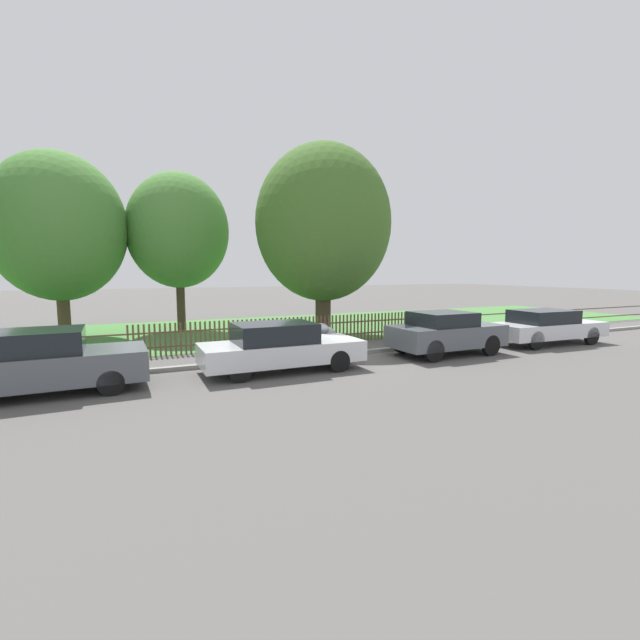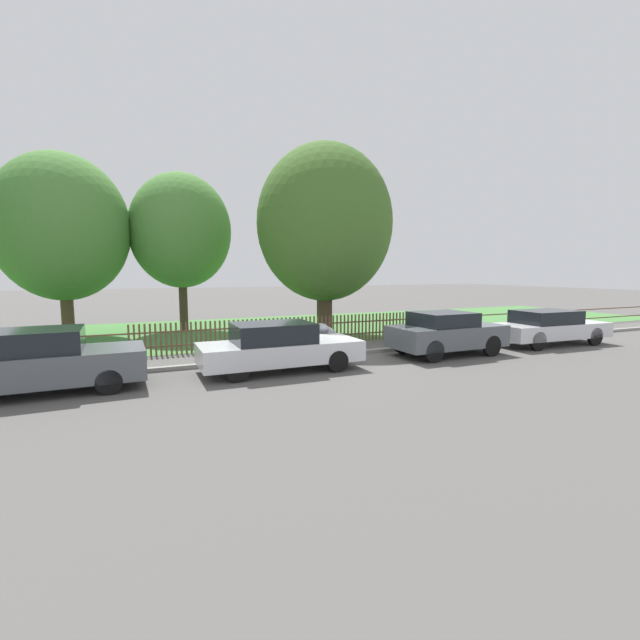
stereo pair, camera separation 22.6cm
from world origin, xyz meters
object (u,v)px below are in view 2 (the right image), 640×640
(parked_car_black_saloon, at_px, (279,347))
(covered_motorcycle, at_px, (309,335))
(tree_behind_motorcycle, at_px, (62,228))
(parked_car_silver_hatchback, at_px, (42,361))
(tree_mid_park, at_px, (181,231))
(tree_far_left, at_px, (325,224))
(parked_car_red_compact, at_px, (548,327))
(parked_car_navy_estate, at_px, (446,333))

(parked_car_black_saloon, xyz_separation_m, covered_motorcycle, (1.68, 1.93, -0.06))
(covered_motorcycle, bearing_deg, tree_behind_motorcycle, 143.58)
(parked_car_silver_hatchback, height_order, tree_mid_park, tree_mid_park)
(covered_motorcycle, bearing_deg, tree_far_left, 63.91)
(parked_car_black_saloon, xyz_separation_m, tree_mid_park, (-1.54, 9.10, 3.80))
(parked_car_silver_hatchback, relative_size, covered_motorcycle, 2.06)
(parked_car_silver_hatchback, bearing_deg, parked_car_red_compact, -1.90)
(parked_car_navy_estate, bearing_deg, tree_far_left, 109.77)
(parked_car_navy_estate, relative_size, tree_behind_motorcycle, 0.51)
(parked_car_navy_estate, xyz_separation_m, tree_behind_motorcycle, (-11.72, 8.88, 3.69))
(covered_motorcycle, bearing_deg, parked_car_black_saloon, -125.58)
(tree_behind_motorcycle, bearing_deg, covered_motorcycle, -41.87)
(parked_car_black_saloon, height_order, covered_motorcycle, parked_car_black_saloon)
(tree_behind_motorcycle, xyz_separation_m, tree_mid_park, (4.52, 0.24, 0.05))
(parked_car_black_saloon, relative_size, parked_car_navy_estate, 1.16)
(parked_car_silver_hatchback, relative_size, parked_car_navy_estate, 1.12)
(parked_car_black_saloon, xyz_separation_m, tree_far_left, (3.68, 5.19, 3.95))
(parked_car_red_compact, distance_m, tree_behind_motorcycle, 19.08)
(parked_car_black_saloon, distance_m, tree_mid_park, 9.98)
(parked_car_red_compact, height_order, covered_motorcycle, parked_car_red_compact)
(tree_mid_park, bearing_deg, parked_car_navy_estate, -51.72)
(covered_motorcycle, xyz_separation_m, tree_mid_park, (-3.22, 7.17, 3.86))
(tree_mid_park, bearing_deg, tree_far_left, -36.83)
(parked_car_black_saloon, relative_size, tree_mid_park, 0.63)
(parked_car_black_saloon, height_order, tree_behind_motorcycle, tree_behind_motorcycle)
(tree_behind_motorcycle, xyz_separation_m, tree_far_left, (9.74, -3.67, 0.21))
(covered_motorcycle, bearing_deg, tree_mid_park, 119.60)
(parked_car_silver_hatchback, xyz_separation_m, tree_behind_motorcycle, (-0.56, 8.79, 3.70))
(parked_car_navy_estate, xyz_separation_m, tree_mid_park, (-7.20, 9.12, 3.74))
(covered_motorcycle, distance_m, tree_mid_park, 8.76)
(tree_behind_motorcycle, bearing_deg, tree_far_left, -20.65)
(tree_far_left, bearing_deg, parked_car_red_compact, -37.48)
(parked_car_black_saloon, xyz_separation_m, tree_behind_motorcycle, (-6.06, 8.86, 3.75))
(tree_mid_park, relative_size, tree_far_left, 0.90)
(parked_car_silver_hatchback, bearing_deg, parked_car_black_saloon, -2.48)
(parked_car_navy_estate, bearing_deg, parked_car_red_compact, -0.55)
(tree_behind_motorcycle, bearing_deg, parked_car_red_compact, -28.21)
(tree_behind_motorcycle, height_order, tree_mid_park, tree_behind_motorcycle)
(parked_car_black_saloon, height_order, parked_car_navy_estate, parked_car_navy_estate)
(parked_car_silver_hatchback, bearing_deg, covered_motorcycle, 12.79)
(parked_car_red_compact, relative_size, tree_far_left, 0.59)
(parked_car_red_compact, xyz_separation_m, tree_behind_motorcycle, (-16.49, 8.84, 3.74))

